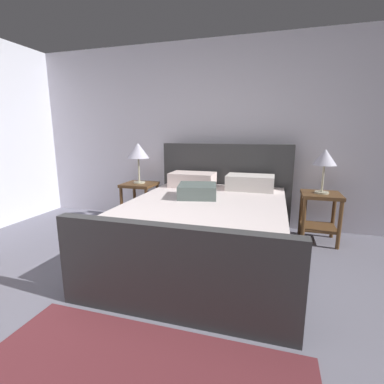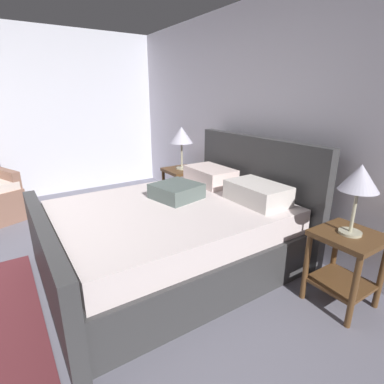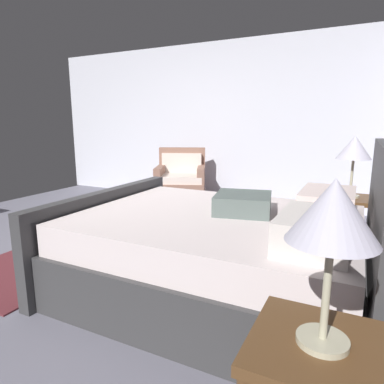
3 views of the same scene
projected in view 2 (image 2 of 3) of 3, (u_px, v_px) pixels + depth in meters
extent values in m
cube|color=silver|center=(259.00, 123.00, 3.36)|extent=(5.54, 0.12, 2.53)
cube|color=#39393A|center=(171.00, 247.00, 2.81)|extent=(1.62, 1.99, 0.40)
cube|color=#39393A|center=(254.00, 190.00, 3.24)|extent=(1.74, 0.10, 1.16)
cube|color=#39393A|center=(49.00, 266.00, 2.22)|extent=(1.74, 0.10, 0.70)
cube|color=silver|center=(171.00, 217.00, 2.72)|extent=(1.54, 1.93, 0.22)
cube|color=silver|center=(210.00, 176.00, 3.31)|extent=(0.56, 0.36, 0.18)
cube|color=silver|center=(257.00, 193.00, 2.73)|extent=(0.56, 0.36, 0.18)
cube|color=#55625E|center=(177.00, 191.00, 2.85)|extent=(0.48, 0.48, 0.14)
cube|color=brown|center=(349.00, 236.00, 2.19)|extent=(0.44, 0.44, 0.04)
cube|color=brown|center=(341.00, 282.00, 2.31)|extent=(0.40, 0.40, 0.02)
cylinder|color=brown|center=(306.00, 267.00, 2.33)|extent=(0.04, 0.04, 0.56)
cylinder|color=brown|center=(353.00, 293.00, 2.03)|extent=(0.04, 0.04, 0.56)
cylinder|color=brown|center=(334.00, 254.00, 2.53)|extent=(0.04, 0.04, 0.56)
cylinder|color=brown|center=(381.00, 275.00, 2.23)|extent=(0.04, 0.04, 0.56)
cylinder|color=#B7B293|center=(350.00, 232.00, 2.18)|extent=(0.16, 0.16, 0.02)
cylinder|color=#B7B293|center=(354.00, 211.00, 2.13)|extent=(0.02, 0.02, 0.31)
cone|color=silver|center=(360.00, 177.00, 2.05)|extent=(0.27, 0.27, 0.19)
cube|color=brown|center=(182.00, 170.00, 4.08)|extent=(0.44, 0.44, 0.04)
cube|color=brown|center=(182.00, 198.00, 4.20)|extent=(0.40, 0.40, 0.02)
cylinder|color=brown|center=(164.00, 190.00, 4.23)|extent=(0.04, 0.04, 0.56)
cylinder|color=brown|center=(177.00, 197.00, 3.92)|extent=(0.04, 0.04, 0.56)
cylinder|color=brown|center=(186.00, 186.00, 4.42)|extent=(0.04, 0.04, 0.56)
cylinder|color=brown|center=(201.00, 192.00, 4.12)|extent=(0.04, 0.04, 0.56)
cylinder|color=#B7B293|center=(182.00, 168.00, 4.07)|extent=(0.16, 0.16, 0.02)
cylinder|color=#B7B293|center=(182.00, 155.00, 4.01)|extent=(0.02, 0.02, 0.33)
cone|color=silver|center=(181.00, 135.00, 3.93)|extent=(0.30, 0.30, 0.21)
cube|color=#8B6251|center=(5.00, 177.00, 3.92)|extent=(0.64, 0.35, 0.22)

